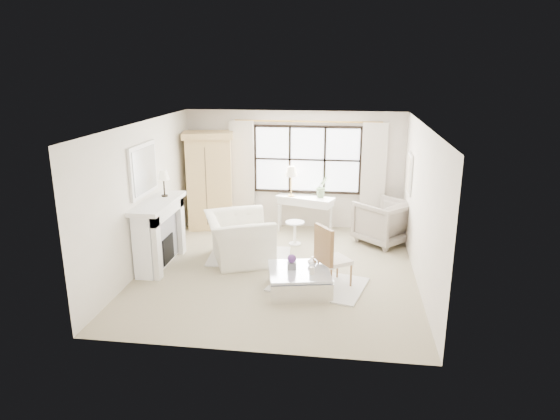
# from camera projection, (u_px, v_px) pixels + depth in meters

# --- Properties ---
(floor) EXTENTS (5.50, 5.50, 0.00)m
(floor) POSITION_uv_depth(u_px,v_px,m) (278.00, 271.00, 9.26)
(floor) COLOR tan
(floor) RESTS_ON ground
(ceiling) EXTENTS (5.50, 5.50, 0.00)m
(ceiling) POSITION_uv_depth(u_px,v_px,m) (277.00, 124.00, 8.51)
(ceiling) COLOR white
(ceiling) RESTS_ON ground
(wall_back) EXTENTS (5.00, 0.00, 5.00)m
(wall_back) POSITION_uv_depth(u_px,v_px,m) (294.00, 170.00, 11.50)
(wall_back) COLOR beige
(wall_back) RESTS_ON ground
(wall_front) EXTENTS (5.00, 0.00, 5.00)m
(wall_front) POSITION_uv_depth(u_px,v_px,m) (247.00, 257.00, 6.27)
(wall_front) COLOR beige
(wall_front) RESTS_ON ground
(wall_left) EXTENTS (0.00, 5.50, 5.50)m
(wall_left) POSITION_uv_depth(u_px,v_px,m) (144.00, 196.00, 9.21)
(wall_left) COLOR silver
(wall_left) RESTS_ON ground
(wall_right) EXTENTS (0.00, 5.50, 5.50)m
(wall_right) POSITION_uv_depth(u_px,v_px,m) (421.00, 206.00, 8.56)
(wall_right) COLOR silver
(wall_right) RESTS_ON ground
(window_pane) EXTENTS (2.40, 0.02, 1.50)m
(window_pane) POSITION_uv_depth(u_px,v_px,m) (307.00, 160.00, 11.38)
(window_pane) COLOR white
(window_pane) RESTS_ON wall_back
(window_frame) EXTENTS (2.50, 0.04, 1.50)m
(window_frame) POSITION_uv_depth(u_px,v_px,m) (307.00, 160.00, 11.37)
(window_frame) COLOR black
(window_frame) RESTS_ON wall_back
(curtain_rod) EXTENTS (3.30, 0.04, 0.04)m
(curtain_rod) POSITION_uv_depth(u_px,v_px,m) (308.00, 121.00, 11.07)
(curtain_rod) COLOR #BE8F42
(curtain_rod) RESTS_ON wall_back
(curtain_left) EXTENTS (0.55, 0.10, 2.47)m
(curtain_left) POSITION_uv_depth(u_px,v_px,m) (242.00, 174.00, 11.60)
(curtain_left) COLOR beige
(curtain_left) RESTS_ON ground
(curtain_right) EXTENTS (0.55, 0.10, 2.47)m
(curtain_right) POSITION_uv_depth(u_px,v_px,m) (373.00, 178.00, 11.21)
(curtain_right) COLOR beige
(curtain_right) RESTS_ON ground
(fireplace) EXTENTS (0.58, 1.66, 1.26)m
(fireplace) POSITION_uv_depth(u_px,v_px,m) (158.00, 232.00, 9.38)
(fireplace) COLOR white
(fireplace) RESTS_ON ground
(mirror_frame) EXTENTS (0.05, 1.15, 0.95)m
(mirror_frame) POSITION_uv_depth(u_px,v_px,m) (143.00, 170.00, 9.07)
(mirror_frame) COLOR white
(mirror_frame) RESTS_ON wall_left
(mirror_glass) EXTENTS (0.02, 1.00, 0.80)m
(mirror_glass) POSITION_uv_depth(u_px,v_px,m) (145.00, 170.00, 9.07)
(mirror_glass) COLOR silver
(mirror_glass) RESTS_ON wall_left
(art_frame) EXTENTS (0.04, 0.62, 0.82)m
(art_frame) POSITION_uv_depth(u_px,v_px,m) (409.00, 174.00, 10.13)
(art_frame) COLOR white
(art_frame) RESTS_ON wall_right
(art_canvas) EXTENTS (0.01, 0.52, 0.72)m
(art_canvas) POSITION_uv_depth(u_px,v_px,m) (408.00, 174.00, 10.13)
(art_canvas) COLOR beige
(art_canvas) RESTS_ON wall_right
(mantel_lamp) EXTENTS (0.22, 0.22, 0.51)m
(mantel_lamp) POSITION_uv_depth(u_px,v_px,m) (163.00, 176.00, 9.42)
(mantel_lamp) COLOR black
(mantel_lamp) RESTS_ON fireplace
(armoire) EXTENTS (1.24, 0.92, 2.24)m
(armoire) POSITION_uv_depth(u_px,v_px,m) (210.00, 180.00, 11.43)
(armoire) COLOR tan
(armoire) RESTS_ON floor
(console_table) EXTENTS (1.38, 0.84, 0.80)m
(console_table) POSITION_uv_depth(u_px,v_px,m) (305.00, 214.00, 11.43)
(console_table) COLOR white
(console_table) RESTS_ON floor
(console_lamp) EXTENTS (0.28, 0.28, 0.69)m
(console_lamp) POSITION_uv_depth(u_px,v_px,m) (291.00, 172.00, 11.22)
(console_lamp) COLOR #AF883D
(console_lamp) RESTS_ON console_table
(orchid_plant) EXTENTS (0.35, 0.33, 0.50)m
(orchid_plant) POSITION_uv_depth(u_px,v_px,m) (322.00, 187.00, 11.20)
(orchid_plant) COLOR #607A51
(orchid_plant) RESTS_ON console_table
(side_table) EXTENTS (0.40, 0.40, 0.51)m
(side_table) POSITION_uv_depth(u_px,v_px,m) (295.00, 230.00, 10.53)
(side_table) COLOR white
(side_table) RESTS_ON floor
(rug_left) EXTENTS (1.67, 1.23, 0.03)m
(rug_left) POSITION_uv_depth(u_px,v_px,m) (250.00, 256.00, 9.93)
(rug_left) COLOR silver
(rug_left) RESTS_ON floor
(rug_right) EXTENTS (1.79, 1.51, 0.03)m
(rug_right) POSITION_uv_depth(u_px,v_px,m) (318.00, 284.00, 8.65)
(rug_right) COLOR silver
(rug_right) RESTS_ON floor
(club_armchair) EXTENTS (1.63, 1.73, 0.90)m
(club_armchair) POSITION_uv_depth(u_px,v_px,m) (239.00, 238.00, 9.67)
(club_armchair) COLOR white
(club_armchair) RESTS_ON floor
(wingback_chair) EXTENTS (1.43, 1.43, 0.93)m
(wingback_chair) POSITION_uv_depth(u_px,v_px,m) (384.00, 222.00, 10.62)
(wingback_chair) COLOR #9E9285
(wingback_chair) RESTS_ON floor
(french_chair) EXTENTS (0.67, 0.67, 1.08)m
(french_chair) POSITION_uv_depth(u_px,v_px,m) (333.00, 269.00, 8.56)
(french_chair) COLOR olive
(french_chair) RESTS_ON floor
(coffee_table) EXTENTS (1.18, 1.18, 0.38)m
(coffee_table) POSITION_uv_depth(u_px,v_px,m) (299.00, 281.00, 8.39)
(coffee_table) COLOR white
(coffee_table) RESTS_ON floor
(planter_box) EXTENTS (0.17, 0.17, 0.11)m
(planter_box) POSITION_uv_depth(u_px,v_px,m) (292.00, 266.00, 8.37)
(planter_box) COLOR slate
(planter_box) RESTS_ON coffee_table
(planter_flowers) EXTENTS (0.15, 0.15, 0.15)m
(planter_flowers) POSITION_uv_depth(u_px,v_px,m) (292.00, 259.00, 8.34)
(planter_flowers) COLOR #572F77
(planter_flowers) RESTS_ON planter_box
(pillar_candle) EXTENTS (0.09, 0.09, 0.12)m
(pillar_candle) POSITION_uv_depth(u_px,v_px,m) (312.00, 271.00, 8.16)
(pillar_candle) COLOR silver
(pillar_candle) RESTS_ON coffee_table
(coffee_vase) EXTENTS (0.20, 0.20, 0.17)m
(coffee_vase) POSITION_uv_depth(u_px,v_px,m) (312.00, 261.00, 8.49)
(coffee_vase) COLOR white
(coffee_vase) RESTS_ON coffee_table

